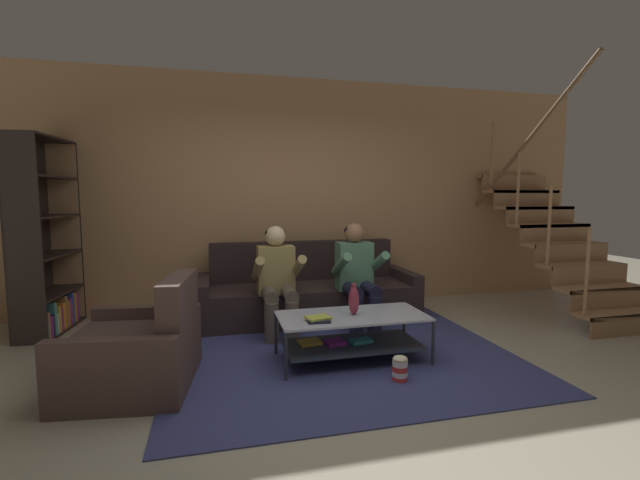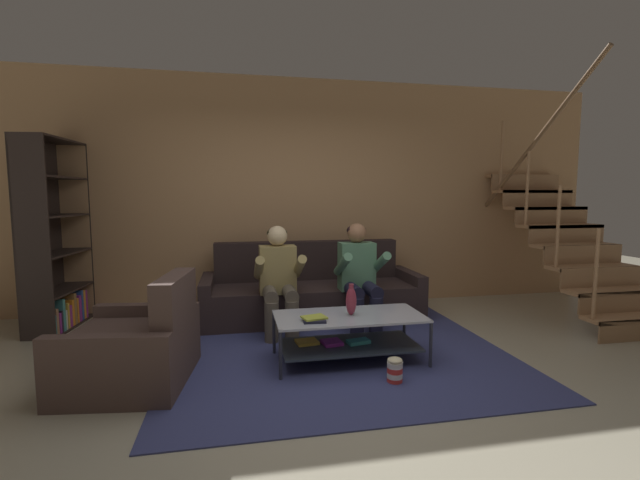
{
  "view_description": "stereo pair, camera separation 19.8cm",
  "coord_description": "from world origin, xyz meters",
  "px_view_note": "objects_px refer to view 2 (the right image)",
  "views": [
    {
      "loc": [
        -0.9,
        -3.01,
        1.43
      ],
      "look_at": [
        0.09,
        0.97,
        1.0
      ],
      "focal_mm": 24.0,
      "sensor_mm": 36.0,
      "label": 1
    },
    {
      "loc": [
        -0.71,
        -3.05,
        1.43
      ],
      "look_at": [
        0.09,
        0.97,
        1.0
      ],
      "focal_mm": 24.0,
      "sensor_mm": 36.0,
      "label": 2
    }
  ],
  "objects_px": {
    "person_seated_left": "(279,276)",
    "book_stack": "(314,319)",
    "couch": "(311,293)",
    "coffee_table": "(348,331)",
    "bookshelf": "(54,260)",
    "armchair": "(136,349)",
    "vase": "(351,300)",
    "person_seated_right": "(359,272)",
    "popcorn_tub": "(395,370)"
  },
  "relations": [
    {
      "from": "person_seated_left",
      "to": "book_stack",
      "type": "relative_size",
      "value": 5.06
    },
    {
      "from": "couch",
      "to": "coffee_table",
      "type": "xyz_separation_m",
      "value": [
        0.07,
        -1.4,
        -0.02
      ]
    },
    {
      "from": "bookshelf",
      "to": "armchair",
      "type": "bearing_deg",
      "value": -54.82
    },
    {
      "from": "armchair",
      "to": "bookshelf",
      "type": "bearing_deg",
      "value": 125.18
    },
    {
      "from": "vase",
      "to": "armchair",
      "type": "height_order",
      "value": "armchair"
    },
    {
      "from": "coffee_table",
      "to": "bookshelf",
      "type": "xyz_separation_m",
      "value": [
        -2.86,
        1.54,
        0.47
      ]
    },
    {
      "from": "book_stack",
      "to": "armchair",
      "type": "relative_size",
      "value": 0.21
    },
    {
      "from": "coffee_table",
      "to": "vase",
      "type": "xyz_separation_m",
      "value": [
        0.03,
        0.0,
        0.27
      ]
    },
    {
      "from": "bookshelf",
      "to": "armchair",
      "type": "height_order",
      "value": "bookshelf"
    },
    {
      "from": "person_seated_left",
      "to": "person_seated_right",
      "type": "bearing_deg",
      "value": 0.1
    },
    {
      "from": "person_seated_right",
      "to": "vase",
      "type": "xyz_separation_m",
      "value": [
        -0.33,
        -0.87,
        -0.08
      ]
    },
    {
      "from": "person_seated_right",
      "to": "bookshelf",
      "type": "relative_size",
      "value": 0.56
    },
    {
      "from": "coffee_table",
      "to": "vase",
      "type": "distance_m",
      "value": 0.27
    },
    {
      "from": "coffee_table",
      "to": "bookshelf",
      "type": "relative_size",
      "value": 0.63
    },
    {
      "from": "armchair",
      "to": "book_stack",
      "type": "bearing_deg",
      "value": -0.39
    },
    {
      "from": "person_seated_left",
      "to": "popcorn_tub",
      "type": "height_order",
      "value": "person_seated_left"
    },
    {
      "from": "coffee_table",
      "to": "popcorn_tub",
      "type": "bearing_deg",
      "value": -63.89
    },
    {
      "from": "person_seated_left",
      "to": "coffee_table",
      "type": "height_order",
      "value": "person_seated_left"
    },
    {
      "from": "book_stack",
      "to": "popcorn_tub",
      "type": "distance_m",
      "value": 0.75
    },
    {
      "from": "book_stack",
      "to": "armchair",
      "type": "bearing_deg",
      "value": 179.61
    },
    {
      "from": "coffee_table",
      "to": "popcorn_tub",
      "type": "xyz_separation_m",
      "value": [
        0.24,
        -0.49,
        -0.17
      ]
    },
    {
      "from": "person_seated_right",
      "to": "book_stack",
      "type": "bearing_deg",
      "value": -124.33
    },
    {
      "from": "couch",
      "to": "person_seated_left",
      "type": "relative_size",
      "value": 2.24
    },
    {
      "from": "bookshelf",
      "to": "couch",
      "type": "bearing_deg",
      "value": -3.04
    },
    {
      "from": "book_stack",
      "to": "popcorn_tub",
      "type": "relative_size",
      "value": 1.1
    },
    {
      "from": "person_seated_right",
      "to": "bookshelf",
      "type": "bearing_deg",
      "value": 168.27
    },
    {
      "from": "coffee_table",
      "to": "popcorn_tub",
      "type": "relative_size",
      "value": 6.37
    },
    {
      "from": "vase",
      "to": "bookshelf",
      "type": "xyz_separation_m",
      "value": [
        -2.89,
        1.54,
        0.21
      ]
    },
    {
      "from": "coffee_table",
      "to": "book_stack",
      "type": "bearing_deg",
      "value": -160.48
    },
    {
      "from": "couch",
      "to": "armchair",
      "type": "relative_size",
      "value": 2.39
    },
    {
      "from": "couch",
      "to": "book_stack",
      "type": "distance_m",
      "value": 1.53
    },
    {
      "from": "person_seated_left",
      "to": "book_stack",
      "type": "distance_m",
      "value": 1.02
    },
    {
      "from": "armchair",
      "to": "person_seated_right",
      "type": "bearing_deg",
      "value": 25.4
    },
    {
      "from": "bookshelf",
      "to": "popcorn_tub",
      "type": "bearing_deg",
      "value": -33.29
    },
    {
      "from": "book_stack",
      "to": "bookshelf",
      "type": "xyz_separation_m",
      "value": [
        -2.55,
        1.66,
        0.32
      ]
    },
    {
      "from": "book_stack",
      "to": "popcorn_tub",
      "type": "bearing_deg",
      "value": -34.43
    },
    {
      "from": "popcorn_tub",
      "to": "vase",
      "type": "bearing_deg",
      "value": 113.31
    },
    {
      "from": "vase",
      "to": "coffee_table",
      "type": "bearing_deg",
      "value": -175.93
    },
    {
      "from": "couch",
      "to": "popcorn_tub",
      "type": "bearing_deg",
      "value": -80.5
    },
    {
      "from": "book_stack",
      "to": "couch",
      "type": "bearing_deg",
      "value": 80.92
    },
    {
      "from": "person_seated_right",
      "to": "popcorn_tub",
      "type": "distance_m",
      "value": 1.47
    },
    {
      "from": "vase",
      "to": "armchair",
      "type": "xyz_separation_m",
      "value": [
        -1.73,
        -0.1,
        -0.27
      ]
    },
    {
      "from": "book_stack",
      "to": "vase",
      "type": "bearing_deg",
      "value": 18.32
    },
    {
      "from": "vase",
      "to": "popcorn_tub",
      "type": "bearing_deg",
      "value": -66.69
    },
    {
      "from": "person_seated_right",
      "to": "book_stack",
      "type": "xyz_separation_m",
      "value": [
        -0.67,
        -0.99,
        -0.19
      ]
    },
    {
      "from": "book_stack",
      "to": "bookshelf",
      "type": "bearing_deg",
      "value": 146.96
    },
    {
      "from": "person_seated_right",
      "to": "armchair",
      "type": "height_order",
      "value": "person_seated_right"
    },
    {
      "from": "vase",
      "to": "bookshelf",
      "type": "height_order",
      "value": "bookshelf"
    },
    {
      "from": "couch",
      "to": "person_seated_left",
      "type": "height_order",
      "value": "person_seated_left"
    },
    {
      "from": "person_seated_right",
      "to": "coffee_table",
      "type": "relative_size",
      "value": 0.89
    }
  ]
}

